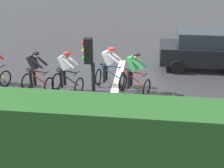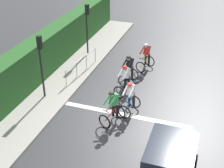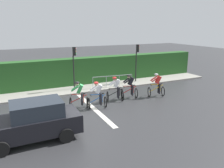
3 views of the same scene
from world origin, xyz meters
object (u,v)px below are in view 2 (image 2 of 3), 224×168
object	(u,v)px
cyclist_fourth	(130,98)
pedestrian_railing_kerbside	(81,62)
cyclist_lead	(146,57)
traffic_light_far_junction	(87,22)
cyclist_second	(129,70)
cyclist_trailing	(113,108)
traffic_light_near_crossing	(41,58)
cyclist_mid	(125,80)

from	to	relation	value
cyclist_fourth	pedestrian_railing_kerbside	world-z (taller)	cyclist_fourth
cyclist_lead	traffic_light_far_junction	xyz separation A→B (m)	(-4.02, 0.78, 1.43)
cyclist_lead	traffic_light_far_junction	world-z (taller)	traffic_light_far_junction
cyclist_second	cyclist_trailing	world-z (taller)	same
cyclist_lead	cyclist_second	bearing A→B (deg)	-103.71
cyclist_lead	traffic_light_far_junction	bearing A→B (deg)	169.06
pedestrian_railing_kerbside	traffic_light_near_crossing	bearing A→B (deg)	-104.71
cyclist_lead	cyclist_fourth	xyz separation A→B (m)	(0.38, -4.67, 0.00)
pedestrian_railing_kerbside	cyclist_second	bearing A→B (deg)	-1.41
cyclist_lead	traffic_light_near_crossing	xyz separation A→B (m)	(-4.09, -4.78, 1.43)
pedestrian_railing_kerbside	cyclist_mid	bearing A→B (deg)	-22.38
cyclist_second	cyclist_mid	bearing A→B (deg)	-83.05
cyclist_fourth	traffic_light_near_crossing	xyz separation A→B (m)	(-4.46, -0.12, 1.43)
cyclist_fourth	traffic_light_near_crossing	world-z (taller)	traffic_light_near_crossing
cyclist_mid	traffic_light_far_junction	distance (m)	5.54
cyclist_mid	pedestrian_railing_kerbside	world-z (taller)	cyclist_mid
cyclist_mid	cyclist_trailing	world-z (taller)	same
cyclist_lead	pedestrian_railing_kerbside	size ratio (longest dim) A/B	0.50
cyclist_second	cyclist_mid	world-z (taller)	same
cyclist_mid	traffic_light_far_junction	xyz separation A→B (m)	(-3.69, 3.88, 1.43)
traffic_light_near_crossing	pedestrian_railing_kerbside	bearing A→B (deg)	75.29
cyclist_mid	traffic_light_near_crossing	xyz separation A→B (m)	(-3.75, -1.68, 1.43)
cyclist_lead	pedestrian_railing_kerbside	world-z (taller)	cyclist_lead
traffic_light_far_junction	cyclist_lead	bearing A→B (deg)	-10.94
cyclist_trailing	cyclist_fourth	bearing A→B (deg)	63.54
cyclist_mid	cyclist_fourth	distance (m)	1.72
cyclist_fourth	cyclist_trailing	world-z (taller)	same
cyclist_lead	pedestrian_railing_kerbside	xyz separation A→B (m)	(-3.32, -1.87, -0.02)
traffic_light_far_junction	pedestrian_railing_kerbside	distance (m)	3.09
cyclist_mid	pedestrian_railing_kerbside	xyz separation A→B (m)	(-2.99, 1.23, -0.02)
cyclist_second	pedestrian_railing_kerbside	bearing A→B (deg)	178.59
cyclist_lead	cyclist_mid	xyz separation A→B (m)	(-0.33, -3.10, 0.00)
pedestrian_railing_kerbside	cyclist_fourth	bearing A→B (deg)	-37.11
cyclist_second	cyclist_trailing	distance (m)	3.76
cyclist_lead	cyclist_fourth	size ratio (longest dim) A/B	1.00
cyclist_second	pedestrian_railing_kerbside	xyz separation A→B (m)	(-2.85, 0.07, -0.02)
pedestrian_railing_kerbside	cyclist_trailing	bearing A→B (deg)	-50.04
cyclist_trailing	cyclist_mid	bearing A→B (deg)	94.52
traffic_light_near_crossing	cyclist_fourth	bearing A→B (deg)	1.49
cyclist_lead	cyclist_mid	size ratio (longest dim) A/B	1.00
cyclist_second	cyclist_fourth	world-z (taller)	same
cyclist_fourth	traffic_light_far_junction	distance (m)	7.14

